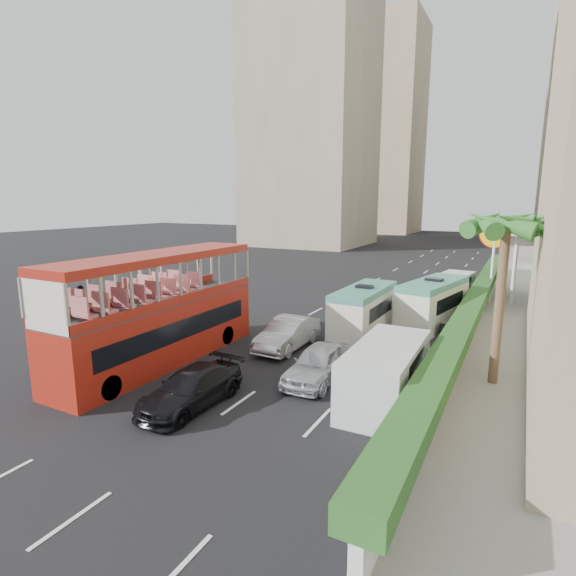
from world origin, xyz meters
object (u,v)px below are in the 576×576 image
Objects in this scene: van_asset at (397,309)px; minibus_far at (433,304)px; double_decker_bus at (160,309)px; panel_van_near at (386,373)px; car_black at (192,406)px; car_silver_lane_b at (318,380)px; minibus_near at (364,311)px; palm_tree at (499,305)px; shell_station at (546,264)px; panel_van_far at (452,288)px; car_silver_lane_a at (288,348)px.

van_asset is 4.59m from minibus_far.
panel_van_near is at bearing 3.61° from double_decker_bus.
car_black is 18.50m from van_asset.
car_silver_lane_b is 0.74× the size of minibus_near.
double_decker_bus is 2.08× the size of van_asset.
minibus_near is (2.68, 11.52, 1.32)m from car_black.
car_silver_lane_b is 0.83× the size of van_asset.
car_black is at bearing -143.90° from palm_tree.
van_asset is 0.66× the size of shell_station.
minibus_near reaches higher than van_asset.
minibus_far reaches higher than panel_van_far.
car_silver_lane_b is (3.08, -3.11, 0.00)m from car_silver_lane_a.
palm_tree is (9.59, 7.00, 3.38)m from car_black.
panel_van_near is at bearing -135.95° from palm_tree.
car_silver_lane_b is at bearing -45.08° from car_silver_lane_a.
van_asset is at bearing 91.02° from car_silver_lane_b.
car_black is 12.35m from palm_tree.
panel_van_near reaches higher than car_silver_lane_a.
panel_van_near is 18.83m from panel_van_far.
panel_van_far is at bearing 69.27° from car_silver_lane_a.
panel_van_near is (3.46, -7.87, -0.23)m from minibus_near.
car_silver_lane_a is 10.12m from palm_tree.
car_silver_lane_b is at bearing -157.25° from palm_tree.
car_silver_lane_b is 7.36m from minibus_near.
panel_van_far is (-0.30, 18.82, -0.08)m from panel_van_near.
double_decker_bus is 5.75m from car_black.
car_silver_lane_a is at bearing 147.32° from panel_van_near.
shell_station is (2.20, 19.00, -0.63)m from palm_tree.
car_black is 23.24m from panel_van_far.
panel_van_far reaches higher than car_silver_lane_b.
car_black is at bearing -35.47° from double_decker_bus.
car_silver_lane_a is 7.40m from car_black.
shell_station is at bearing 67.56° from car_black.
shell_station is (5.96, 3.52, 1.74)m from panel_van_far.
double_decker_bus is 1.84× the size of minibus_near.
car_silver_lane_b is 0.69× the size of palm_tree.
car_silver_lane_a is at bearing -115.23° from minibus_far.
double_decker_bus reaches higher than car_black.
van_asset is 0.85× the size of minibus_far.
panel_van_near is at bearing -12.18° from car_silver_lane_b.
palm_tree is (13.80, 4.00, 0.85)m from double_decker_bus.
double_decker_bus is 2.50× the size of car_silver_lane_b.
panel_van_near reaches higher than panel_van_far.
minibus_near is at bearing -97.94° from panel_van_far.
shell_station is at bearing 74.84° from panel_van_near.
car_silver_lane_a is at bearing -113.84° from van_asset.
minibus_near is 11.41m from panel_van_far.
van_asset is 0.89× the size of minibus_near.
car_silver_lane_b is 7.77m from palm_tree.
panel_van_far is (2.70, 18.18, 1.01)m from car_silver_lane_b.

